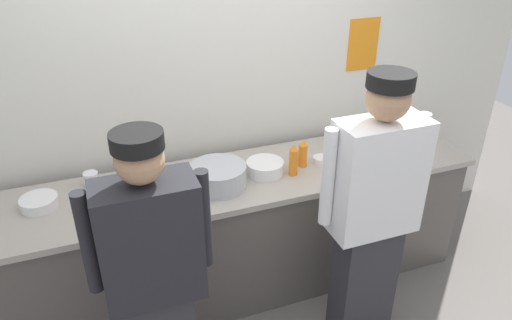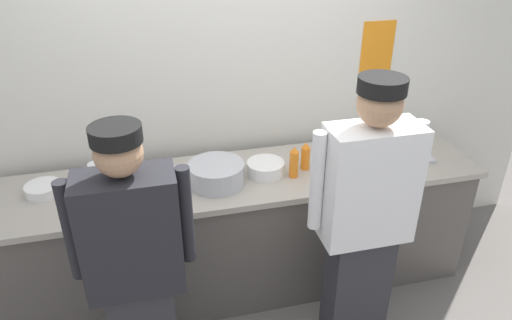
{
  "view_description": "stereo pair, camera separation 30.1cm",
  "coord_description": "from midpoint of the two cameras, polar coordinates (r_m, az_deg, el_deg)",
  "views": [
    {
      "loc": [
        -0.81,
        -2.14,
        2.44
      ],
      "look_at": [
        0.12,
        0.34,
        1.01
      ],
      "focal_mm": 33.7,
      "sensor_mm": 36.0,
      "label": 1
    },
    {
      "loc": [
        -0.52,
        -2.23,
        2.44
      ],
      "look_at": [
        0.12,
        0.34,
        1.01
      ],
      "focal_mm": 33.7,
      "sensor_mm": 36.0,
      "label": 2
    }
  ],
  "objects": [
    {
      "name": "ramekin_yellow_sauce",
      "position": [
        3.2,
        -1.7,
        -0.15
      ],
      "size": [
        0.09,
        0.09,
        0.04
      ],
      "color": "white",
      "rests_on": "prep_counter"
    },
    {
      "name": "squeeze_bottle_primary",
      "position": [
        3.04,
        7.36,
        -0.37
      ],
      "size": [
        0.06,
        0.06,
        0.21
      ],
      "color": "orange",
      "rests_on": "prep_counter"
    },
    {
      "name": "plate_stack_rear",
      "position": [
        3.09,
        -21.43,
        -3.31
      ],
      "size": [
        0.21,
        0.21,
        0.06
      ],
      "color": "white",
      "rests_on": "prep_counter"
    },
    {
      "name": "squeeze_bottle_spare",
      "position": [
        3.14,
        8.62,
        0.36
      ],
      "size": [
        0.06,
        0.06,
        0.19
      ],
      "color": "orange",
      "rests_on": "prep_counter"
    },
    {
      "name": "mixing_bowl_steel",
      "position": [
        2.95,
        -1.84,
        -1.73
      ],
      "size": [
        0.35,
        0.35,
        0.14
      ],
      "primitive_type": "cylinder",
      "color": "#B7BABF",
      "rests_on": "prep_counter"
    },
    {
      "name": "ramekin_orange_sauce",
      "position": [
        2.88,
        -6.53,
        -3.8
      ],
      "size": [
        0.09,
        0.09,
        0.04
      ],
      "color": "white",
      "rests_on": "prep_counter"
    },
    {
      "name": "plate_stack_front",
      "position": [
        3.08,
        3.95,
        -1.04
      ],
      "size": [
        0.24,
        0.24,
        0.08
      ],
      "color": "white",
      "rests_on": "prep_counter"
    },
    {
      "name": "ramekin_red_sauce",
      "position": [
        3.23,
        10.79,
        -0.41
      ],
      "size": [
        0.11,
        0.11,
        0.04
      ],
      "color": "white",
      "rests_on": "prep_counter"
    },
    {
      "name": "prep_counter",
      "position": [
        3.31,
        0.48,
        -8.64
      ],
      "size": [
        3.19,
        0.7,
        0.89
      ],
      "color": "#56514C",
      "rests_on": "ground"
    },
    {
      "name": "ramekin_green_sauce",
      "position": [
        3.11,
        -7.52,
        -1.33
      ],
      "size": [
        0.1,
        0.1,
        0.04
      ],
      "color": "white",
      "rests_on": "prep_counter"
    },
    {
      "name": "wall_back",
      "position": [
        3.27,
        -1.55,
        10.19
      ],
      "size": [
        5.01,
        0.11,
        2.84
      ],
      "color": "silver",
      "rests_on": "ground"
    },
    {
      "name": "sheet_tray",
      "position": [
        3.48,
        18.9,
        0.51
      ],
      "size": [
        0.44,
        0.31,
        0.02
      ],
      "primitive_type": "cube",
      "rotation": [
        0.0,
        0.0,
        -0.07
      ],
      "color": "#B7BABF",
      "rests_on": "prep_counter"
    },
    {
      "name": "squeeze_bottle_secondary",
      "position": [
        2.93,
        -16.01,
        -2.84
      ],
      "size": [
        0.06,
        0.06,
        0.18
      ],
      "color": "red",
      "rests_on": "prep_counter"
    },
    {
      "name": "ground_plane",
      "position": [
        3.35,
        2.1,
        -18.5
      ],
      "size": [
        9.0,
        9.0,
        0.0
      ],
      "primitive_type": "plane",
      "color": "slate"
    },
    {
      "name": "chef_near_left",
      "position": [
        2.42,
        -10.53,
        -12.75
      ],
      "size": [
        0.59,
        0.24,
        1.63
      ],
      "color": "#2D2D33",
      "rests_on": "ground"
    },
    {
      "name": "chef_center",
      "position": [
        2.7,
        15.93,
        -6.96
      ],
      "size": [
        0.62,
        0.24,
        1.73
      ],
      "color": "#2D2D33",
      "rests_on": "ground"
    },
    {
      "name": "deli_cup",
      "position": [
        3.15,
        -15.95,
        -1.29
      ],
      "size": [
        0.09,
        0.09,
        0.1
      ],
      "primitive_type": "cylinder",
      "color": "white",
      "rests_on": "prep_counter"
    }
  ]
}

